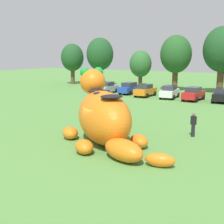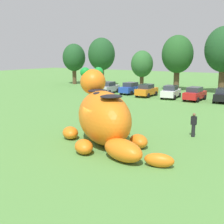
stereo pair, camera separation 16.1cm
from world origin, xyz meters
name	(u,v)px [view 2 (the right image)]	position (x,y,z in m)	size (l,w,h in m)	color
ground_plane	(104,146)	(0.00, 0.00, 0.00)	(160.00, 160.00, 0.00)	#568E42
giant_inflatable_creature	(104,117)	(-0.37, 0.58, 1.77)	(9.06, 6.70, 4.84)	orange
car_silver	(108,87)	(-13.91, 21.78, 0.86)	(2.13, 4.20, 1.72)	#B7BABF
car_blue	(131,88)	(-10.66, 22.85, 0.86)	(2.13, 4.20, 1.72)	#2347B7
car_orange	(147,90)	(-7.58, 21.71, 0.86)	(1.96, 4.11, 1.72)	orange
car_white	(171,92)	(-4.09, 21.86, 0.86)	(2.28, 4.26, 1.72)	white
car_red	(195,94)	(-0.84, 21.64, 0.86)	(2.10, 4.18, 1.72)	red
car_black	(223,95)	(2.48, 22.25, 0.86)	(2.10, 4.18, 1.72)	black
tree_far_left	(74,58)	(-27.17, 29.90, 5.06)	(4.36, 4.36, 7.74)	brown
tree_left	(102,55)	(-20.85, 30.12, 5.68)	(4.89, 4.89, 8.69)	brown
tree_mid_left	(142,64)	(-11.83, 28.60, 4.15)	(3.58, 3.58, 6.35)	brown
tree_centre_left	(177,55)	(-6.47, 30.18, 5.68)	(4.89, 4.89, 8.69)	brown
tree_centre	(224,50)	(0.43, 30.39, 6.36)	(5.48, 5.48, 9.73)	brown
spectator_near_inflatable	(194,125)	(4.14, 5.17, 0.85)	(0.38, 0.26, 1.71)	black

